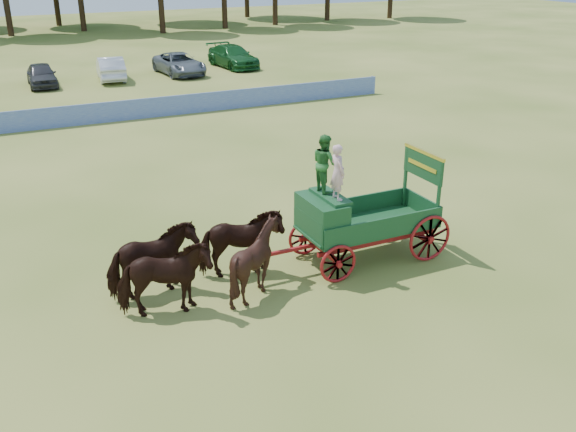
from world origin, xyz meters
The scene contains 8 objects.
ground centered at (0.00, 0.00, 0.00)m, with size 160.00×160.00×0.00m, color #A09848.
horse_lead_left centered at (-6.77, -1.70, 0.96)m, with size 1.04×2.28×1.93m, color black.
horse_lead_right centered at (-6.77, -0.60, 0.96)m, with size 1.04×2.28×1.93m, color black.
horse_wheel_left centered at (-4.37, -1.70, 0.97)m, with size 1.56×1.75×1.93m, color black.
horse_wheel_right centered at (-4.37, -0.60, 0.96)m, with size 1.04×2.28×1.93m, color black.
farm_dray centered at (-1.41, -1.12, 1.65)m, with size 5.99×2.00×3.74m.
sponsor_banner centered at (-1.00, 18.00, 0.53)m, with size 26.00×0.08×1.05m, color #1F42A8.
parked_cars centered at (-8.08, 30.05, 0.77)m, with size 35.99×6.74×1.60m.
Camera 1 is at (-10.01, -15.26, 8.34)m, focal length 40.00 mm.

